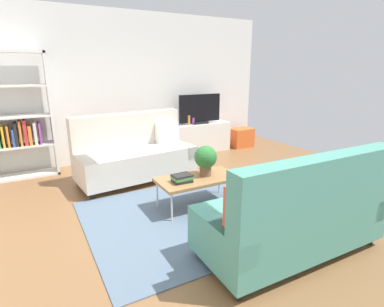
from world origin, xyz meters
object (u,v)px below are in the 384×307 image
vase_0 (175,122)px  bottle_0 (189,120)px  couch_beige (135,154)px  tv_console (199,137)px  vase_1 (181,121)px  bottle_1 (193,121)px  tv (200,109)px  potted_plant (206,158)px  storage_trunk (241,137)px  bookshelf (16,122)px  table_book_0 (182,181)px  couch_green (295,214)px  coffee_table (198,179)px

vase_0 → bottle_0: bearing=-16.9°
couch_beige → bottle_0: 1.87m
tv_console → vase_1: (-0.44, 0.05, 0.39)m
bottle_1 → tv: bearing=6.4°
tv_console → potted_plant: (-1.31, -2.43, 0.34)m
potted_plant → tv: bearing=61.5°
tv_console → storage_trunk: size_ratio=2.69×
bookshelf → table_book_0: 3.15m
potted_plant → vase_0: 2.59m
tv_console → tv: 0.63m
couch_green → vase_0: couch_green is taller
couch_beige → table_book_0: (0.13, -1.47, -0.00)m
table_book_0 → bottle_1: 2.91m
tv → vase_0: (-0.58, 0.07, -0.24)m
bookshelf → couch_beige: bearing=-32.1°
couch_beige → table_book_0: 1.48m
tv → table_book_0: tv is taller
couch_beige → bookshelf: (-1.68, 1.05, 0.52)m
storage_trunk → coffee_table: bearing=-137.2°
coffee_table → bottle_1: bearing=62.4°
coffee_table → bottle_0: 2.70m
table_book_0 → vase_1: vase_1 is taller
couch_green → storage_trunk: (2.26, 3.78, -0.23)m
storage_trunk → vase_1: size_ratio=3.59×
couch_green → bottle_1: (0.98, 3.84, 0.27)m
couch_green → vase_1: bearing=80.4°
couch_green → vase_1: couch_green is taller
couch_green → tv_console: size_ratio=1.37×
couch_beige → bookshelf: bearing=-37.8°
vase_1 → storage_trunk: bearing=-5.6°
couch_beige → vase_1: size_ratio=13.62×
couch_beige → vase_0: size_ratio=14.73×
coffee_table → vase_0: vase_0 is taller
tv_console → vase_0: vase_0 is taller
potted_plant → storage_trunk: bearing=44.1°
bookshelf → bottle_1: (3.34, -0.06, -0.25)m
bookshelf → bottle_1: bookshelf is taller
tv → table_book_0: size_ratio=4.17×
bookshelf → potted_plant: size_ratio=5.08×
bottle_0 → bottle_1: bottle_0 is taller
storage_trunk → vase_0: 1.76m
coffee_table → bottle_1: size_ratio=7.56×
table_book_0 → bottle_0: (1.42, 2.46, 0.30)m
couch_beige → storage_trunk: size_ratio=3.80×
couch_beige → couch_green: bearing=97.6°
storage_trunk → potted_plant: potted_plant is taller
bookshelf → storage_trunk: bearing=-1.5°
table_book_0 → vase_0: size_ratio=1.79×
couch_green → bottle_0: bearing=78.0°
couch_green → vase_1: (0.72, 3.93, 0.27)m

